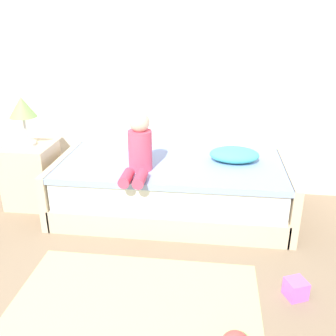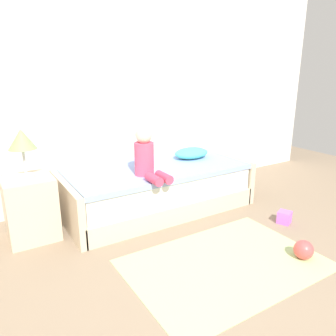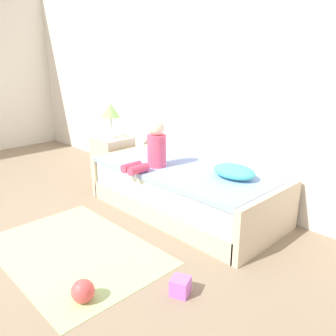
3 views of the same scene
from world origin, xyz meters
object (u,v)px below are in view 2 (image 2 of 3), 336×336
Objects in this scene: toy_ball at (304,250)px; toy_block at (284,217)px; table_lamp at (22,142)px; child_figure at (146,157)px; pillow at (191,153)px; nightstand at (31,208)px; bed at (157,188)px.

toy_block is (0.41, 0.54, -0.02)m from toy_ball.
child_figure is (1.11, -0.25, -0.23)m from table_lamp.
table_lamp reaches higher than child_figure.
child_figure is 3.09× the size of toy_ball.
table_lamp is 1.16m from child_figure.
toy_ball is at bearing -40.48° from table_lamp.
pillow is (1.90, 0.08, -0.37)m from table_lamp.
child_figure is 0.88m from pillow.
child_figure reaches higher than pillow.
toy_block is (2.29, -1.07, -0.24)m from nightstand.
toy_block is at bearing -71.19° from pillow.
child_figure is 4.01× the size of toy_block.
child_figure reaches higher than nightstand.
pillow is at bearing 108.81° from toy_block.
nightstand is at bearing 0.00° from table_lamp.
pillow is 2.67× the size of toy_ball.
bed is 0.65m from pillow.
table_lamp is 2.61m from toy_ball.
nightstand is at bearing 139.52° from toy_ball.
toy_block is (2.29, -1.07, -0.87)m from table_lamp.
pillow reaches higher than toy_block.
bed is 4.69× the size of table_lamp.
nightstand is 4.72× the size of toy_block.
pillow is 1.31m from toy_block.
child_figure is (1.11, -0.25, 0.40)m from nightstand.
toy_ball is (0.77, -1.35, -0.62)m from child_figure.
pillow is (0.55, 0.10, 0.32)m from bed.
toy_block is (0.94, -1.04, -0.18)m from bed.
child_figure is (-0.24, -0.23, 0.46)m from bed.
nightstand is 3.63× the size of toy_ball.
nightstand is 1.33× the size of table_lamp.
toy_ball is at bearing -127.66° from toy_block.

